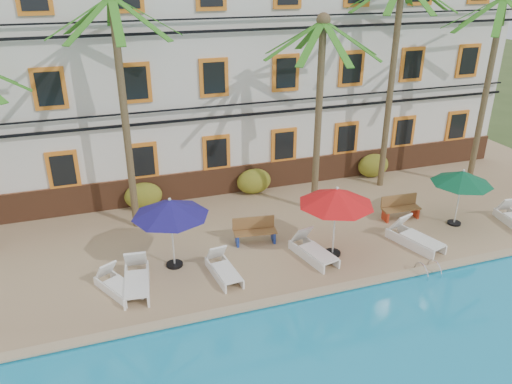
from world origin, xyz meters
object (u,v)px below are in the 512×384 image
object	(u,v)px
lounger_b	(136,279)
bench_right	(400,207)
palm_c	(320,89)
umbrella_blue	(170,208)
lounger_c	(223,268)
lounger_e	(414,237)
palm_d	(394,57)
umbrella_red	(336,197)
palm_e	(491,67)
bench_left	(255,230)
lounger_a	(117,284)
umbrella_green	(462,178)
lounger_d	(313,250)
palm_b	(121,84)
pool_ladder	(428,272)

from	to	relation	value
lounger_b	bench_right	bearing A→B (deg)	8.22
palm_c	umbrella_blue	world-z (taller)	palm_c
lounger_c	lounger_e	size ratio (longest dim) A/B	0.85
palm_d	umbrella_red	distance (m)	7.48
palm_e	bench_left	size ratio (longest dim) A/B	5.26
palm_c	lounger_a	distance (m)	9.76
palm_e	umbrella_blue	xyz separation A→B (m)	(-13.69, -2.39, -3.13)
umbrella_green	lounger_e	world-z (taller)	umbrella_green
umbrella_red	bench_left	distance (m)	3.24
palm_d	umbrella_green	xyz separation A→B (m)	(0.69, -4.16, -3.73)
palm_d	bench_right	xyz separation A→B (m)	(-1.01, -3.05, -5.17)
umbrella_green	umbrella_blue	bearing A→B (deg)	177.27
lounger_a	lounger_d	bearing A→B (deg)	-0.92
palm_b	umbrella_blue	bearing A→B (deg)	-74.91
lounger_d	bench_left	bearing A→B (deg)	132.90
umbrella_red	lounger_d	bearing A→B (deg)	178.50
bench_left	palm_b	bearing A→B (deg)	146.15
palm_c	lounger_c	bearing A→B (deg)	-143.49
palm_e	lounger_d	distance (m)	10.96
palm_b	umbrella_red	bearing A→B (deg)	-34.73
lounger_b	lounger_d	xyz separation A→B (m)	(5.79, -0.12, -0.02)
bench_left	bench_right	size ratio (longest dim) A/B	1.02
bench_left	lounger_b	bearing A→B (deg)	-160.68
umbrella_blue	umbrella_green	size ratio (longest dim) A/B	1.09
lounger_d	pool_ladder	xyz separation A→B (m)	(3.14, -1.99, -0.30)
palm_c	palm_d	bearing A→B (deg)	18.09
umbrella_red	lounger_b	size ratio (longest dim) A/B	1.18
palm_b	lounger_b	distance (m)	6.50
palm_b	lounger_b	size ratio (longest dim) A/B	3.93
umbrella_blue	bench_right	size ratio (longest dim) A/B	1.61
umbrella_green	bench_left	distance (m)	7.84
umbrella_blue	lounger_a	distance (m)	2.76
lounger_a	lounger_e	world-z (taller)	lounger_e
lounger_e	lounger_b	bearing A→B (deg)	177.10
palm_e	lounger_b	xyz separation A→B (m)	(-14.99, -3.27, -4.90)
lounger_a	lounger_b	xyz separation A→B (m)	(0.58, 0.01, 0.05)
umbrella_blue	lounger_b	distance (m)	2.37
lounger_a	bench_right	size ratio (longest dim) A/B	1.19
umbrella_green	lounger_c	xyz separation A→B (m)	(-9.25, -0.59, -1.63)
lounger_b	lounger_c	distance (m)	2.67
palm_e	umbrella_red	bearing A→B (deg)	-158.11
umbrella_blue	lounger_d	world-z (taller)	umbrella_blue
palm_d	lounger_c	size ratio (longest dim) A/B	4.79
palm_c	umbrella_red	distance (m)	4.44
palm_d	lounger_e	world-z (taller)	palm_d
lounger_b	lounger_e	xyz separation A→B (m)	(9.52, -0.48, 0.00)
lounger_d	pool_ladder	size ratio (longest dim) A/B	2.76
lounger_a	lounger_d	xyz separation A→B (m)	(6.37, -0.10, 0.03)
lounger_b	pool_ladder	xyz separation A→B (m)	(8.94, -2.10, -0.32)
palm_b	pool_ladder	size ratio (longest dim) A/B	11.26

